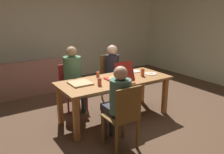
% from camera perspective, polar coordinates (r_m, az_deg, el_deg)
% --- Properties ---
extents(ground_plane, '(20.00, 20.00, 0.00)m').
position_cam_1_polar(ground_plane, '(4.40, 0.72, -10.04)').
color(ground_plane, brown).
extents(back_wall, '(7.10, 0.12, 2.68)m').
position_cam_1_polar(back_wall, '(6.78, -14.18, 10.54)').
color(back_wall, silver).
rests_on(back_wall, ground).
extents(side_wall_right, '(0.12, 5.27, 2.68)m').
position_cam_1_polar(side_wall_right, '(7.15, 21.05, 10.24)').
color(side_wall_right, beige).
rests_on(side_wall_right, ground).
extents(dining_table, '(2.04, 0.86, 0.75)m').
position_cam_1_polar(dining_table, '(4.15, 0.75, -1.95)').
color(dining_table, '#AD7441').
rests_on(dining_table, ground).
extents(chair_0, '(0.45, 0.43, 0.90)m').
position_cam_1_polar(chair_0, '(4.75, -10.03, -1.50)').
color(chair_0, '#B02D28').
rests_on(chair_0, ground).
extents(person_0, '(0.35, 0.50, 1.28)m').
position_cam_1_polar(person_0, '(4.57, -9.50, 0.91)').
color(person_0, '#303D43').
rests_on(person_0, ground).
extents(chair_1, '(0.43, 0.42, 0.97)m').
position_cam_1_polar(chair_1, '(3.26, 2.91, -9.66)').
color(chair_1, brown).
rests_on(chair_1, ground).
extents(person_1, '(0.30, 0.52, 1.22)m').
position_cam_1_polar(person_1, '(3.30, 1.40, -5.65)').
color(person_1, '#36353E').
rests_on(person_1, ground).
extents(chair_2, '(0.38, 0.41, 1.00)m').
position_cam_1_polar(chair_2, '(5.16, -0.49, 0.26)').
color(chair_2, '#97642D').
rests_on(chair_2, ground).
extents(person_2, '(0.30, 0.50, 1.23)m').
position_cam_1_polar(person_2, '(4.99, 0.41, 2.07)').
color(person_2, '#32423D').
rests_on(person_2, ground).
extents(pizza_box_0, '(0.36, 0.47, 0.36)m').
position_cam_1_polar(pizza_box_0, '(4.05, 1.63, -0.12)').
color(pizza_box_0, red).
rests_on(pizza_box_0, dining_table).
extents(pizza_box_1, '(0.34, 0.34, 0.03)m').
position_cam_1_polar(pizza_box_1, '(3.89, -7.82, -1.53)').
color(pizza_box_1, tan).
rests_on(pizza_box_1, dining_table).
extents(plate_0, '(0.24, 0.24, 0.03)m').
position_cam_1_polar(plate_0, '(4.54, 9.52, 0.87)').
color(plate_0, white).
rests_on(plate_0, dining_table).
extents(plate_1, '(0.24, 0.24, 0.01)m').
position_cam_1_polar(plate_1, '(4.68, 5.60, 1.44)').
color(plate_1, white).
rests_on(plate_1, dining_table).
extents(drinking_glass_0, '(0.07, 0.07, 0.14)m').
position_cam_1_polar(drinking_glass_0, '(4.34, 7.56, 1.12)').
color(drinking_glass_0, '#B64D29').
rests_on(drinking_glass_0, dining_table).
extents(drinking_glass_1, '(0.07, 0.07, 0.12)m').
position_cam_1_polar(drinking_glass_1, '(3.75, -0.13, -1.29)').
color(drinking_glass_1, silver).
rests_on(drinking_glass_1, dining_table).
extents(drinking_glass_2, '(0.07, 0.07, 0.12)m').
position_cam_1_polar(drinking_glass_2, '(3.78, -3.10, -1.18)').
color(drinking_glass_2, '#BB4D33').
rests_on(drinking_glass_2, dining_table).
extents(drinking_glass_3, '(0.06, 0.06, 0.10)m').
position_cam_1_polar(drinking_glass_3, '(4.25, -3.51, 0.61)').
color(drinking_glass_3, '#B15332').
rests_on(drinking_glass_3, dining_table).
extents(couch, '(2.07, 0.82, 0.84)m').
position_cam_1_polar(couch, '(5.98, -19.01, -0.77)').
color(couch, '#966959').
rests_on(couch, ground).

